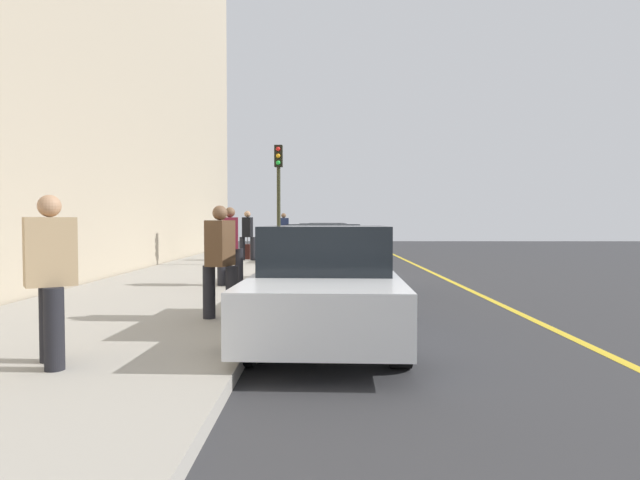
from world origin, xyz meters
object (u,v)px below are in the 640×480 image
Objects in this scene: parked_car_silver at (323,244)px; pedestrian_brown_coat at (220,259)px; traffic_light_pole at (279,183)px; parked_car_charcoal at (323,256)px; rolling_suitcase at (247,252)px; parked_car_green at (326,239)px; pedestrian_navy_coat at (284,230)px; pedestrian_tan_coat at (51,275)px; pedestrian_burgundy_coat at (230,244)px; parked_car_white at (326,282)px; pedestrian_black_coat at (248,234)px.

parked_car_silver is 2.70× the size of pedestrian_brown_coat.
parked_car_charcoal is at bearing 16.82° from traffic_light_pole.
parked_car_silver is at bearing 68.26° from rolling_suitcase.
parked_car_green is 2.37m from pedestrian_navy_coat.
pedestrian_tan_coat reaches higher than rolling_suitcase.
traffic_light_pole is at bearing 3.27° from pedestrian_navy_coat.
pedestrian_burgundy_coat is (0.64, -2.08, 0.32)m from parked_car_charcoal.
parked_car_white is 2.52× the size of pedestrian_black_coat.
traffic_light_pole reaches higher than pedestrian_navy_coat.
pedestrian_black_coat is 0.99× the size of pedestrian_navy_coat.
pedestrian_navy_coat reaches higher than parked_car_charcoal.
pedestrian_black_coat is at bearing -6.82° from pedestrian_navy_coat.
parked_car_white is 2.49× the size of pedestrian_navy_coat.
traffic_light_pole reaches higher than parked_car_silver.
pedestrian_brown_coat is (17.53, -1.65, 0.28)m from parked_car_green.
parked_car_silver is 3.11m from rolling_suitcase.
pedestrian_brown_coat is at bearing 154.75° from pedestrian_tan_coat.
pedestrian_navy_coat reaches higher than parked_car_silver.
parked_car_white is (11.61, 0.04, 0.00)m from parked_car_silver.
parked_car_charcoal is 8.07m from rolling_suitcase.
pedestrian_tan_coat reaches higher than parked_car_green.
parked_car_silver is at bearing 168.84° from pedestrian_tan_coat.
parked_car_white is 2.63× the size of pedestrian_burgundy_coat.
parked_car_silver is 2.96m from traffic_light_pole.
rolling_suitcase is (6.28, -0.90, -0.70)m from pedestrian_navy_coat.
rolling_suitcase is (-12.76, -2.91, -0.32)m from parked_car_white.
traffic_light_pole reaches higher than rolling_suitcase.
pedestrian_brown_coat is at bearing -5.37° from parked_car_green.
parked_car_green is 12.82m from parked_car_charcoal.
rolling_suitcase is (5.29, -3.02, -0.32)m from parked_car_green.
pedestrian_brown_coat is 0.95× the size of pedestrian_burgundy_coat.
pedestrian_navy_coat is 6.38m from rolling_suitcase.
parked_car_silver is 1.03× the size of parked_car_charcoal.
parked_car_charcoal is 5.22m from parked_car_white.
parked_car_silver is 2.66× the size of pedestrian_tan_coat.
traffic_light_pole is 4.22× the size of rolling_suitcase.
parked_car_green is at bearing 64.88° from pedestrian_navy_coat.
pedestrian_burgundy_coat is at bearing -155.21° from parked_car_white.
parked_car_charcoal is at bearing 21.78° from pedestrian_black_coat.
pedestrian_tan_coat is 1.82× the size of rolling_suitcase.
rolling_suitcase is at bearing -8.16° from pedestrian_navy_coat.
parked_car_silver and parked_car_charcoal have the same top height.
rolling_suitcase is (-0.55, -0.08, -0.68)m from pedestrian_black_coat.
parked_car_silver is at bearing -179.98° from parked_car_charcoal.
pedestrian_tan_coat is (21.02, -0.71, -0.08)m from pedestrian_navy_coat.
pedestrian_navy_coat is 1.09× the size of pedestrian_tan_coat.
pedestrian_black_coat is 11.76m from pedestrian_brown_coat.
traffic_light_pole is at bearing 179.74° from pedestrian_brown_coat.
pedestrian_navy_coat is (-6.83, 0.82, 0.01)m from pedestrian_black_coat.
pedestrian_brown_coat reaches higher than rolling_suitcase.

